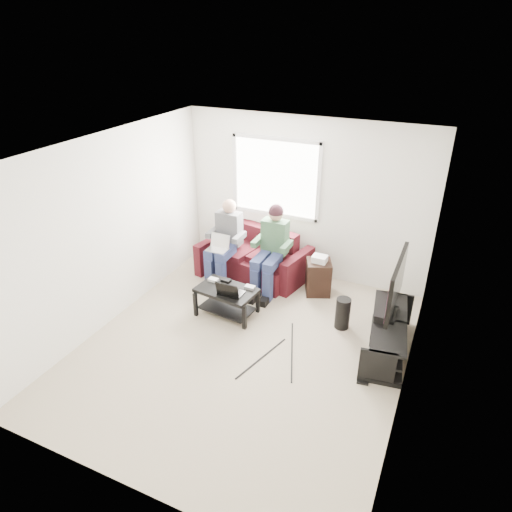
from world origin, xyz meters
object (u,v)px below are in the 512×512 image
object	(u,v)px
subwoofer	(343,313)
end_table	(318,276)
tv	(396,285)
sofa	(255,259)
coffee_table	(227,296)
tv_stand	(387,336)

from	to	relation	value
subwoofer	end_table	distance (m)	0.95
tv	subwoofer	bearing A→B (deg)	167.51
sofa	coffee_table	xyz separation A→B (m)	(0.11, -1.21, 0.01)
coffee_table	tv	distance (m)	2.36
end_table	tv	bearing A→B (deg)	-35.51
tv	end_table	bearing A→B (deg)	144.49
tv_stand	end_table	bearing A→B (deg)	141.60
sofa	tv_stand	world-z (taller)	sofa
coffee_table	end_table	world-z (taller)	end_table
tv_stand	end_table	world-z (taller)	end_table
sofa	end_table	distance (m)	1.13
coffee_table	tv	size ratio (longest dim) A/B	0.82
coffee_table	sofa	bearing A→B (deg)	95.01
coffee_table	end_table	bearing A→B (deg)	47.37
tv_stand	subwoofer	bearing A→B (deg)	159.51
tv	subwoofer	xyz separation A→B (m)	(-0.65, 0.14, -0.70)
tv	subwoofer	size ratio (longest dim) A/B	2.40
sofa	tv	world-z (taller)	tv
sofa	subwoofer	world-z (taller)	sofa
tv_stand	tv	world-z (taller)	tv
tv_stand	end_table	size ratio (longest dim) A/B	2.25
sofa	coffee_table	size ratio (longest dim) A/B	2.06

